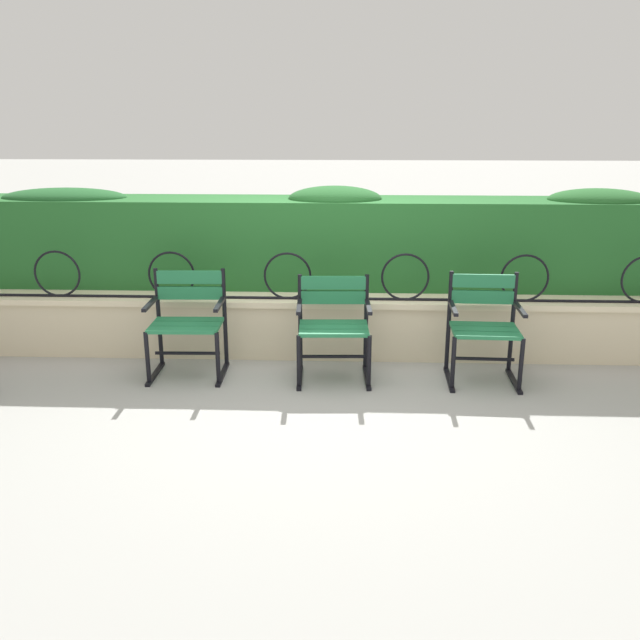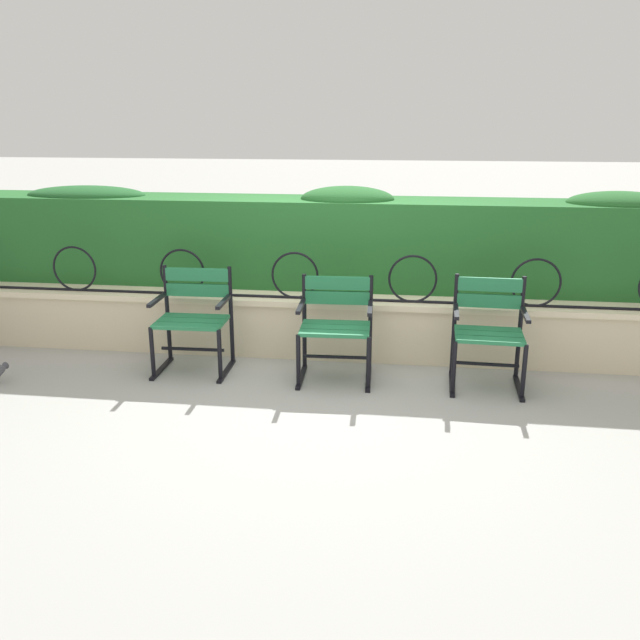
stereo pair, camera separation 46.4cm
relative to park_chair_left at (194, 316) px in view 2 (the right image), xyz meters
name	(u,v)px [view 2 (the right image)]	position (x,y,z in m)	size (l,w,h in m)	color
ground_plane	(318,390)	(1.11, -0.34, -0.46)	(60.00, 60.00, 0.00)	#9E9E99
stone_wall	(331,326)	(1.11, 0.49, -0.19)	(8.35, 0.41, 0.54)	beige
iron_arch_fence	(300,279)	(0.85, 0.42, 0.25)	(7.79, 0.02, 0.42)	black
hedge_row	(338,239)	(1.11, 1.01, 0.51)	(8.18, 0.68, 0.93)	#236028
park_chair_left	(194,316)	(0.00, 0.00, 0.00)	(0.62, 0.54, 0.86)	#237547
park_chair_centre	(336,324)	(1.21, -0.03, -0.01)	(0.62, 0.54, 0.83)	#237547
park_chair_right	(488,330)	(2.43, -0.04, 0.00)	(0.58, 0.54, 0.87)	#237547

